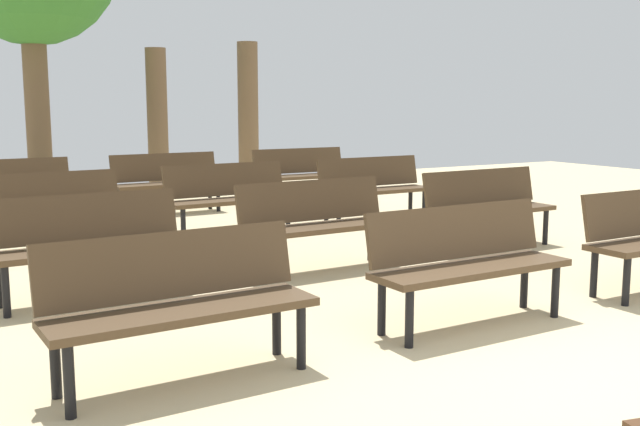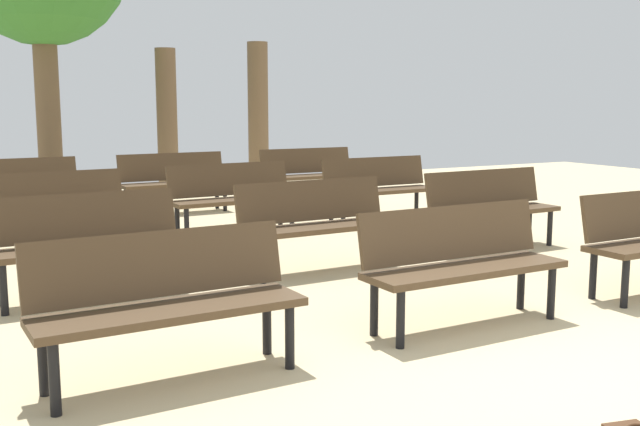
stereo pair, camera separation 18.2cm
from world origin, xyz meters
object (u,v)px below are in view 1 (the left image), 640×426
(bench_r0_c1, at_px, (466,257))
(bench_r2_c2, at_px, (373,185))
(bench_r1_c1, at_px, (317,219))
(bench_r1_c2, at_px, (487,203))
(tree_1, at_px, (248,113))
(bench_r2_c0, at_px, (48,207))
(bench_r2_c1, at_px, (229,194))
(bench_r3_c1, at_px, (167,179))
(bench_r3_c0, at_px, (10,188))
(bench_r0_c0, at_px, (178,297))
(tree_2, at_px, (157,120))
(bench_r3_c2, at_px, (302,172))
(bench_r1_c0, at_px, (89,239))

(bench_r0_c1, distance_m, bench_r2_c2, 4.79)
(bench_r1_c1, xyz_separation_m, bench_r1_c2, (2.23, 0.03, 0.00))
(bench_r0_c1, bearing_deg, bench_r2_c2, 63.45)
(bench_r1_c1, height_order, tree_1, tree_1)
(bench_r2_c0, height_order, bench_r2_c1, same)
(bench_r2_c1, xyz_separation_m, tree_1, (2.76, 5.47, 0.90))
(bench_r2_c0, xyz_separation_m, bench_r2_c1, (2.16, 0.09, 0.00))
(bench_r1_c1, height_order, bench_r3_c1, same)
(bench_r2_c1, relative_size, bench_r3_c0, 1.00)
(bench_r0_c1, bearing_deg, bench_r0_c0, 179.75)
(bench_r1_c2, xyz_separation_m, bench_r2_c1, (-2.20, 2.21, 0.00))
(bench_r1_c1, height_order, bench_r2_c2, same)
(bench_r2_c1, relative_size, tree_2, 0.63)
(bench_r0_c0, xyz_separation_m, bench_r3_c1, (2.10, 6.48, 0.00))
(bench_r1_c1, xyz_separation_m, bench_r2_c0, (-2.13, 2.16, 0.00))
(bench_r0_c0, height_order, bench_r1_c2, same)
(bench_r0_c1, height_order, bench_r3_c0, same)
(bench_r2_c1, bearing_deg, bench_r1_c1, -92.73)
(bench_r0_c1, height_order, bench_r2_c2, same)
(bench_r2_c1, xyz_separation_m, bench_r3_c2, (2.18, 2.14, 0.00))
(bench_r0_c1, relative_size, bench_r2_c0, 1.00)
(bench_r0_c0, bearing_deg, bench_r1_c0, 89.13)
(bench_r1_c1, distance_m, tree_2, 7.16)
(bench_r0_c0, height_order, bench_r2_c2, same)
(bench_r1_c2, bearing_deg, bench_r1_c0, 178.81)
(bench_r2_c0, bearing_deg, bench_r1_c0, -93.24)
(bench_r2_c1, bearing_deg, bench_r3_c2, 42.42)
(bench_r3_c0, xyz_separation_m, tree_1, (5.01, 3.37, 0.90))
(bench_r3_c1, height_order, tree_1, tree_1)
(bench_r3_c2, distance_m, tree_1, 3.50)
(bench_r2_c1, height_order, bench_r3_c0, same)
(bench_r1_c1, xyz_separation_m, bench_r3_c0, (-2.22, 4.35, 0.00))
(bench_r3_c0, height_order, bench_r3_c1, same)
(tree_2, bearing_deg, bench_r1_c1, -95.62)
(bench_r1_c1, bearing_deg, bench_r3_c1, 89.18)
(bench_r1_c0, relative_size, bench_r2_c1, 1.00)
(bench_r2_c1, height_order, bench_r2_c2, same)
(bench_r2_c0, bearing_deg, bench_r2_c2, -1.07)
(tree_2, bearing_deg, bench_r2_c0, -119.86)
(bench_r0_c0, xyz_separation_m, bench_r3_c2, (4.36, 6.51, 0.00))
(bench_r1_c2, distance_m, bench_r2_c1, 3.12)
(bench_r3_c0, bearing_deg, bench_r3_c1, -1.61)
(bench_r0_c1, distance_m, bench_r2_c1, 4.35)
(bench_r2_c0, xyz_separation_m, bench_r2_c2, (4.28, 0.06, 0.00))
(bench_r0_c1, xyz_separation_m, bench_r1_c1, (-0.07, 2.10, 0.00))
(bench_r1_c0, bearing_deg, bench_r0_c0, -90.77)
(bench_r1_c2, bearing_deg, tree_2, 100.79)
(bench_r1_c2, height_order, tree_2, tree_2)
(bench_r1_c1, height_order, bench_r3_c2, same)
(bench_r2_c2, xyz_separation_m, tree_1, (0.64, 5.51, 0.90))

